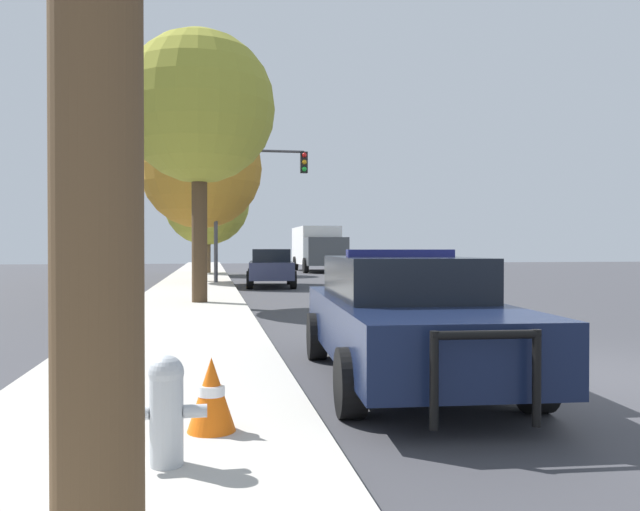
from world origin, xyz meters
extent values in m
plane|color=#3D3D42|center=(0.00, 0.00, 0.00)|extent=(110.00, 110.00, 0.00)
cube|color=#BCB7AD|center=(-5.10, 0.00, 0.07)|extent=(3.00, 110.00, 0.13)
cube|color=#141E3D|center=(-2.25, 0.07, 0.65)|extent=(2.14, 4.99, 0.64)
cube|color=black|center=(-2.24, 0.31, 1.21)|extent=(1.73, 2.64, 0.49)
cylinder|color=black|center=(-1.47, -1.50, 0.33)|extent=(0.28, 0.67, 0.65)
cylinder|color=black|center=(-3.24, -1.38, 0.33)|extent=(0.28, 0.67, 0.65)
cylinder|color=black|center=(-1.26, 1.52, 0.33)|extent=(0.28, 0.67, 0.65)
cylinder|color=black|center=(-3.04, 1.64, 0.33)|extent=(0.28, 0.67, 0.65)
cylinder|color=black|center=(-2.02, -2.51, 0.56)|extent=(0.07, 0.07, 0.76)
cylinder|color=black|center=(-2.83, -2.46, 0.56)|extent=(0.07, 0.07, 0.76)
cylinder|color=black|center=(-2.43, -2.49, 0.90)|extent=(0.87, 0.13, 0.07)
cube|color=navy|center=(-2.24, 0.31, 1.50)|extent=(1.32, 0.29, 0.09)
cube|color=navy|center=(-1.34, 0.01, 0.68)|extent=(0.24, 3.50, 0.18)
cylinder|color=#B7BCC1|center=(-4.80, -2.75, 0.42)|extent=(0.22, 0.22, 0.58)
sphere|color=#B7BCC1|center=(-4.80, -2.75, 0.74)|extent=(0.23, 0.23, 0.23)
cylinder|color=#B7BCC1|center=(-4.99, -2.75, 0.48)|extent=(0.15, 0.09, 0.09)
cylinder|color=#B7BCC1|center=(-4.61, -2.75, 0.48)|extent=(0.15, 0.09, 0.09)
cylinder|color=#424247|center=(-4.28, 19.32, 2.96)|extent=(0.16, 0.16, 5.67)
cylinder|color=#424247|center=(-2.42, 19.32, 5.65)|extent=(3.71, 0.11, 0.11)
cube|color=black|center=(-0.57, 19.32, 5.20)|extent=(0.30, 0.24, 0.90)
sphere|color=red|center=(-0.57, 19.19, 5.50)|extent=(0.20, 0.20, 0.20)
sphere|color=orange|center=(-0.57, 19.19, 5.20)|extent=(0.20, 0.20, 0.20)
sphere|color=green|center=(-0.57, 19.19, 4.90)|extent=(0.20, 0.20, 0.20)
cube|color=#333856|center=(-2.11, 17.96, 0.68)|extent=(2.03, 4.54, 0.67)
cube|color=black|center=(-2.13, 17.74, 1.26)|extent=(1.62, 2.41, 0.50)
cylinder|color=black|center=(-2.82, 19.39, 0.34)|extent=(0.29, 0.70, 0.69)
cylinder|color=black|center=(-1.18, 19.26, 0.34)|extent=(0.29, 0.70, 0.69)
cylinder|color=black|center=(-3.04, 16.66, 0.34)|extent=(0.29, 0.70, 0.69)
cylinder|color=black|center=(-1.40, 16.52, 0.34)|extent=(0.29, 0.70, 0.69)
cube|color=#474C51|center=(2.49, 30.64, 1.34)|extent=(2.51, 2.17, 1.72)
cube|color=white|center=(2.50, 34.51, 1.71)|extent=(2.51, 5.57, 2.47)
cylinder|color=black|center=(3.72, 30.85, 0.48)|extent=(0.28, 0.95, 0.95)
cylinder|color=black|center=(1.27, 30.86, 0.48)|extent=(0.28, 0.95, 0.95)
cylinder|color=black|center=(3.73, 35.55, 0.48)|extent=(0.28, 0.95, 0.95)
cylinder|color=black|center=(1.28, 35.55, 0.48)|extent=(0.28, 0.95, 0.95)
cylinder|color=#4C3823|center=(-4.79, 9.79, 2.15)|extent=(0.41, 0.41, 4.05)
sphere|color=#999933|center=(-4.79, 9.79, 5.28)|extent=(4.01, 4.01, 4.01)
cylinder|color=brown|center=(-4.89, 20.20, 1.84)|extent=(0.42, 0.42, 3.43)
sphere|color=#B77F28|center=(-4.89, 20.20, 4.99)|extent=(5.20, 5.20, 5.20)
cylinder|color=brown|center=(-4.70, 29.24, 1.47)|extent=(0.43, 0.43, 2.68)
sphere|color=#999933|center=(-4.70, 29.24, 4.15)|extent=(4.87, 4.87, 4.87)
cone|color=orange|center=(-4.51, -2.02, 0.42)|extent=(0.38, 0.38, 0.58)
cylinder|color=white|center=(-4.51, -2.02, 0.45)|extent=(0.21, 0.21, 0.08)
camera|label=1|loc=(-4.52, -6.97, 1.57)|focal=35.00mm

